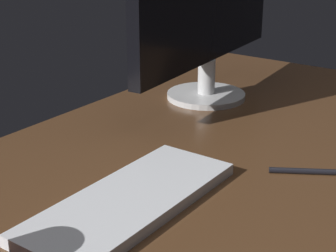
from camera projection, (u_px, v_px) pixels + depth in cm
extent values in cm
cube|color=#4C301C|center=(234.00, 163.00, 97.81)|extent=(140.00, 84.00, 2.00)
cylinder|color=#B7B7B7|center=(206.00, 95.00, 129.51)|extent=(18.56, 18.56, 1.31)
cylinder|color=#B7B7B7|center=(206.00, 76.00, 127.82)|extent=(4.07, 4.07, 8.09)
cube|color=silver|center=(131.00, 201.00, 80.78)|extent=(36.77, 14.22, 1.87)
cylinder|color=black|center=(313.00, 171.00, 91.10)|extent=(8.26, 12.95, 0.99)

